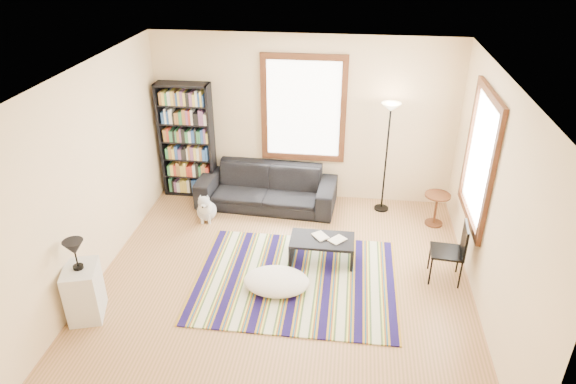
# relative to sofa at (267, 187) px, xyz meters

# --- Properties ---
(floor) EXTENTS (5.00, 5.00, 0.10)m
(floor) POSITION_rel_sofa_xyz_m (0.56, -2.05, -0.39)
(floor) COLOR #B57C52
(floor) RESTS_ON ground
(ceiling) EXTENTS (5.00, 5.00, 0.10)m
(ceiling) POSITION_rel_sofa_xyz_m (0.56, -2.05, 2.51)
(ceiling) COLOR white
(ceiling) RESTS_ON floor
(wall_back) EXTENTS (5.00, 0.10, 2.80)m
(wall_back) POSITION_rel_sofa_xyz_m (0.56, 0.50, 1.06)
(wall_back) COLOR beige
(wall_back) RESTS_ON floor
(wall_front) EXTENTS (5.00, 0.10, 2.80)m
(wall_front) POSITION_rel_sofa_xyz_m (0.56, -4.60, 1.06)
(wall_front) COLOR beige
(wall_front) RESTS_ON floor
(wall_left) EXTENTS (0.10, 5.00, 2.80)m
(wall_left) POSITION_rel_sofa_xyz_m (-1.99, -2.05, 1.06)
(wall_left) COLOR beige
(wall_left) RESTS_ON floor
(wall_right) EXTENTS (0.10, 5.00, 2.80)m
(wall_right) POSITION_rel_sofa_xyz_m (3.11, -2.05, 1.06)
(wall_right) COLOR beige
(wall_right) RESTS_ON floor
(window_back) EXTENTS (1.20, 0.06, 1.60)m
(window_back) POSITION_rel_sofa_xyz_m (0.56, 0.42, 1.26)
(window_back) COLOR white
(window_back) RESTS_ON wall_back
(window_right) EXTENTS (0.06, 1.20, 1.60)m
(window_right) POSITION_rel_sofa_xyz_m (3.03, -1.25, 1.26)
(window_right) COLOR white
(window_right) RESTS_ON wall_right
(rug) EXTENTS (2.69, 2.16, 0.02)m
(rug) POSITION_rel_sofa_xyz_m (0.73, -2.02, -0.33)
(rug) COLOR #130C3E
(rug) RESTS_ON floor
(sofa) EXTENTS (2.36, 1.04, 0.68)m
(sofa) POSITION_rel_sofa_xyz_m (0.00, 0.00, 0.00)
(sofa) COLOR black
(sofa) RESTS_ON floor
(bookshelf) EXTENTS (0.90, 0.30, 2.00)m
(bookshelf) POSITION_rel_sofa_xyz_m (-1.41, 0.27, 0.66)
(bookshelf) COLOR black
(bookshelf) RESTS_ON floor
(coffee_table) EXTENTS (0.98, 0.67, 0.36)m
(coffee_table) POSITION_rel_sofa_xyz_m (1.04, -1.51, -0.16)
(coffee_table) COLOR black
(coffee_table) RESTS_ON floor
(book_a) EXTENTS (0.29, 0.28, 0.02)m
(book_a) POSITION_rel_sofa_xyz_m (0.94, -1.51, 0.03)
(book_a) COLOR beige
(book_a) RESTS_ON coffee_table
(book_b) EXTENTS (0.28, 0.29, 0.02)m
(book_b) POSITION_rel_sofa_xyz_m (1.19, -1.46, 0.03)
(book_b) COLOR beige
(book_b) RESTS_ON coffee_table
(floor_cushion) EXTENTS (1.03, 0.88, 0.22)m
(floor_cushion) POSITION_rel_sofa_xyz_m (0.49, -2.22, -0.23)
(floor_cushion) COLOR white
(floor_cushion) RESTS_ON floor
(floor_lamp) EXTENTS (0.36, 0.36, 1.86)m
(floor_lamp) POSITION_rel_sofa_xyz_m (1.94, 0.10, 0.59)
(floor_lamp) COLOR black
(floor_lamp) RESTS_ON floor
(side_table) EXTENTS (0.45, 0.45, 0.54)m
(side_table) POSITION_rel_sofa_xyz_m (2.76, -0.28, -0.07)
(side_table) COLOR #4E2313
(side_table) RESTS_ON floor
(folding_chair) EXTENTS (0.45, 0.43, 0.86)m
(folding_chair) POSITION_rel_sofa_xyz_m (2.71, -1.71, 0.09)
(folding_chair) COLOR black
(folding_chair) RESTS_ON floor
(white_cabinet) EXTENTS (0.51, 0.59, 0.70)m
(white_cabinet) POSITION_rel_sofa_xyz_m (-1.74, -3.02, 0.01)
(white_cabinet) COLOR silver
(white_cabinet) RESTS_ON floor
(table_lamp) EXTENTS (0.30, 0.30, 0.38)m
(table_lamp) POSITION_rel_sofa_xyz_m (-1.74, -3.02, 0.55)
(table_lamp) COLOR black
(table_lamp) RESTS_ON white_cabinet
(dog) EXTENTS (0.41, 0.53, 0.49)m
(dog) POSITION_rel_sofa_xyz_m (-0.89, -0.59, -0.09)
(dog) COLOR silver
(dog) RESTS_ON floor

